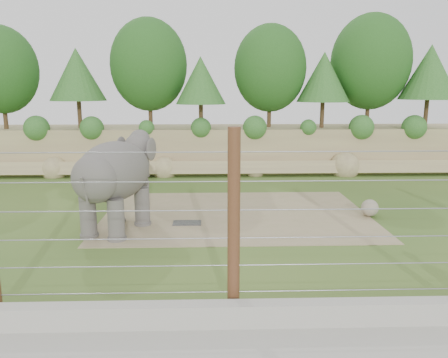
{
  "coord_description": "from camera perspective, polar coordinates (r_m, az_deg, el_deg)",
  "views": [
    {
      "loc": [
        -0.47,
        -13.08,
        4.73
      ],
      "look_at": [
        0.0,
        2.0,
        1.6
      ],
      "focal_mm": 35.0,
      "sensor_mm": 36.0,
      "label": 1
    }
  ],
  "objects": [
    {
      "name": "ground",
      "position": [
        13.92,
        0.26,
        -8.15
      ],
      "size": [
        90.0,
        90.0,
        0.0
      ],
      "primitive_type": "plane",
      "color": "#395B22",
      "rests_on": "ground"
    },
    {
      "name": "back_embankment",
      "position": [
        25.79,
        0.58,
        10.03
      ],
      "size": [
        30.0,
        5.52,
        8.77
      ],
      "color": "#937C5C",
      "rests_on": "ground"
    },
    {
      "name": "dirt_patch",
      "position": [
        16.79,
        1.61,
        -4.61
      ],
      "size": [
        10.0,
        7.0,
        0.02
      ],
      "primitive_type": "cube",
      "color": "#90855B",
      "rests_on": "ground"
    },
    {
      "name": "drain_grate",
      "position": [
        15.7,
        -4.85,
        -5.72
      ],
      "size": [
        1.0,
        0.6,
        0.03
      ],
      "primitive_type": "cube",
      "color": "#262628",
      "rests_on": "dirt_patch"
    },
    {
      "name": "elephant",
      "position": [
        14.94,
        -14.05,
        -0.76
      ],
      "size": [
        2.93,
        4.27,
        3.18
      ],
      "primitive_type": null,
      "rotation": [
        0.0,
        0.0,
        -0.35
      ],
      "color": "#58534F",
      "rests_on": "ground"
    },
    {
      "name": "stone_ball",
      "position": [
        17.3,
        18.5,
        -3.6
      ],
      "size": [
        0.64,
        0.64,
        0.64
      ],
      "primitive_type": "sphere",
      "color": "gray",
      "rests_on": "dirt_patch"
    },
    {
      "name": "retaining_wall",
      "position": [
        9.25,
        1.4,
        -17.26
      ],
      "size": [
        26.0,
        0.35,
        0.5
      ],
      "primitive_type": "cube",
      "color": "#B2B0A4",
      "rests_on": "ground"
    },
    {
      "name": "barrier_fence",
      "position": [
        9.02,
        1.28,
        -5.92
      ],
      "size": [
        20.26,
        0.26,
        4.0
      ],
      "color": "#522A1A",
      "rests_on": "ground"
    }
  ]
}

